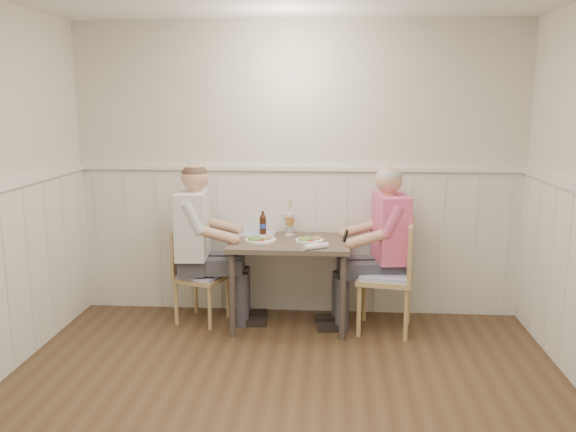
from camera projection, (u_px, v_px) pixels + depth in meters
The scene contains 15 objects.
room_shell at pixel (274, 178), 3.19m from camera, with size 4.04×4.54×2.60m.
wainscot at pixel (285, 289), 4.02m from camera, with size 4.00×4.49×1.34m.
dining_table at pixel (290, 252), 5.16m from camera, with size 1.00×0.70×0.75m.
chair_right at pixel (392, 273), 5.05m from camera, with size 0.51×0.51×0.94m.
chair_left at pixel (197, 272), 5.32m from camera, with size 0.49×0.49×0.81m.
man_in_pink at pixel (385, 259), 5.16m from camera, with size 0.69×0.48×1.40m.
diner_cream at pixel (199, 256), 5.25m from camera, with size 0.68×0.47×1.42m.
plate_man at pixel (309, 239), 5.11m from camera, with size 0.24×0.24×0.06m.
plate_diner at pixel (259, 239), 5.11m from camera, with size 0.26×0.26×0.07m.
beer_glass_a at pixel (291, 222), 5.34m from camera, with size 0.07×0.07×0.18m.
beer_glass_b at pixel (289, 220), 5.31m from camera, with size 0.08×0.08×0.20m.
beer_bottle at pixel (263, 224), 5.35m from camera, with size 0.06×0.06×0.21m.
rolled_napkin at pixel (316, 246), 4.84m from camera, with size 0.20×0.15×0.05m.
grass_vase at pixel (288, 217), 5.37m from camera, with size 0.04×0.04×0.34m.
gingham_mat at pixel (257, 233), 5.40m from camera, with size 0.32×0.26×0.01m.
Camera 1 is at (0.30, -3.16, 1.92)m, focal length 38.00 mm.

